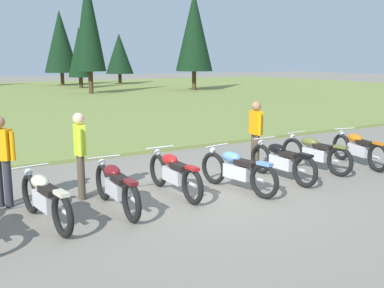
{
  "coord_description": "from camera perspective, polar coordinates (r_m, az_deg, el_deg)",
  "views": [
    {
      "loc": [
        -4.76,
        -7.28,
        2.65
      ],
      "look_at": [
        0.0,
        0.6,
        0.9
      ],
      "focal_mm": 41.62,
      "sensor_mm": 36.0,
      "label": 1
    }
  ],
  "objects": [
    {
      "name": "grass_moorland",
      "position": [
        33.74,
        -23.04,
        5.49
      ],
      "size": [
        80.0,
        44.0,
        0.1
      ],
      "primitive_type": "cube",
      "color": "olive",
      "rests_on": "ground"
    },
    {
      "name": "rider_with_back_turned",
      "position": [
        10.86,
        8.16,
        1.64
      ],
      "size": [
        0.31,
        0.53,
        1.67
      ],
      "color": "#4C4233",
      "rests_on": "ground"
    },
    {
      "name": "motorcycle_cream",
      "position": [
        7.65,
        -18.34,
        -6.6
      ],
      "size": [
        0.63,
        2.1,
        0.88
      ],
      "color": "black",
      "rests_on": "ground"
    },
    {
      "name": "motorcycle_sky_blue",
      "position": [
        9.13,
        5.79,
        -3.31
      ],
      "size": [
        0.69,
        2.08,
        0.88
      ],
      "color": "black",
      "rests_on": "ground"
    },
    {
      "name": "rider_near_row_end",
      "position": [
        8.73,
        -14.16,
        -0.8
      ],
      "size": [
        0.31,
        0.53,
        1.67
      ],
      "color": "#4C4233",
      "rests_on": "ground"
    },
    {
      "name": "motorcycle_olive",
      "position": [
        11.15,
        15.47,
        -1.07
      ],
      "size": [
        0.62,
        2.1,
        0.88
      ],
      "color": "black",
      "rests_on": "ground"
    },
    {
      "name": "ground_plane",
      "position": [
        9.09,
        1.97,
        -6.19
      ],
      "size": [
        140.0,
        140.0,
        0.0
      ],
      "primitive_type": "plane",
      "color": "gray"
    },
    {
      "name": "motorcycle_red",
      "position": [
        8.83,
        -2.33,
        -3.75
      ],
      "size": [
        0.62,
        2.1,
        0.88
      ],
      "color": "black",
      "rests_on": "ground"
    },
    {
      "name": "rider_checking_bike",
      "position": [
        8.67,
        -23.24,
        -1.43
      ],
      "size": [
        0.44,
        0.4,
        1.67
      ],
      "color": "#2D2D38",
      "rests_on": "ground"
    },
    {
      "name": "motorcycle_maroon",
      "position": [
        8.04,
        -9.72,
        -5.36
      ],
      "size": [
        0.62,
        2.1,
        0.88
      ],
      "color": "black",
      "rests_on": "ground"
    },
    {
      "name": "motorcycle_black",
      "position": [
        10.1,
        11.4,
        -2.1
      ],
      "size": [
        0.62,
        2.1,
        0.88
      ],
      "color": "black",
      "rests_on": "ground"
    },
    {
      "name": "motorcycle_orange",
      "position": [
        12.02,
        20.57,
        -0.53
      ],
      "size": [
        0.71,
        2.07,
        0.88
      ],
      "color": "black",
      "rests_on": "ground"
    }
  ]
}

